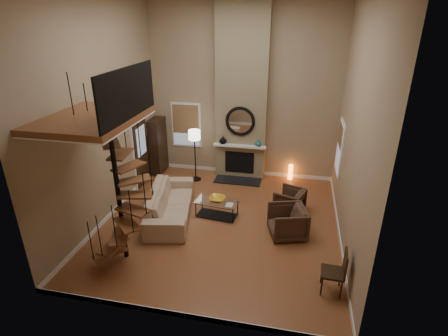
% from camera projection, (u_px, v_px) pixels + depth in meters
% --- Properties ---
extents(ground, '(6.00, 6.50, 0.01)m').
position_uv_depth(ground, '(221.00, 223.00, 9.34)').
color(ground, '#A76235').
rests_on(ground, ground).
extents(back_wall, '(6.00, 0.02, 5.50)m').
position_uv_depth(back_wall, '(243.00, 93.00, 11.14)').
color(back_wall, tan).
rests_on(back_wall, ground).
extents(front_wall, '(6.00, 0.02, 5.50)m').
position_uv_depth(front_wall, '(174.00, 181.00, 5.32)').
color(front_wall, tan).
rests_on(front_wall, ground).
extents(left_wall, '(0.02, 6.50, 5.50)m').
position_uv_depth(left_wall, '(103.00, 114.00, 8.80)').
color(left_wall, tan).
rests_on(left_wall, ground).
extents(right_wall, '(0.02, 6.50, 5.50)m').
position_uv_depth(right_wall, '(356.00, 130.00, 7.66)').
color(right_wall, tan).
rests_on(right_wall, ground).
extents(baseboard_back, '(6.00, 0.02, 0.12)m').
position_uv_depth(baseboard_back, '(241.00, 171.00, 12.21)').
color(baseboard_back, white).
rests_on(baseboard_back, ground).
extents(baseboard_front, '(6.00, 0.02, 0.12)m').
position_uv_depth(baseboard_front, '(182.00, 315.00, 6.41)').
color(baseboard_front, white).
rests_on(baseboard_front, ground).
extents(baseboard_left, '(0.02, 6.50, 0.12)m').
position_uv_depth(baseboard_left, '(116.00, 209.00, 9.88)').
color(baseboard_left, white).
rests_on(baseboard_left, ground).
extents(baseboard_right, '(0.02, 6.50, 0.12)m').
position_uv_depth(baseboard_right, '(339.00, 234.00, 8.74)').
color(baseboard_right, white).
rests_on(baseboard_right, ground).
extents(chimney_breast, '(1.60, 0.38, 5.50)m').
position_uv_depth(chimney_breast, '(242.00, 94.00, 10.97)').
color(chimney_breast, '#877758').
rests_on(chimney_breast, ground).
extents(hearth, '(1.50, 0.60, 0.04)m').
position_uv_depth(hearth, '(238.00, 181.00, 11.63)').
color(hearth, black).
rests_on(hearth, ground).
extents(firebox, '(0.95, 0.02, 0.72)m').
position_uv_depth(firebox, '(239.00, 162.00, 11.68)').
color(firebox, black).
rests_on(firebox, chimney_breast).
extents(mantel, '(1.70, 0.18, 0.06)m').
position_uv_depth(mantel, '(239.00, 146.00, 11.36)').
color(mantel, white).
rests_on(mantel, chimney_breast).
extents(mirror_frame, '(0.94, 0.10, 0.94)m').
position_uv_depth(mirror_frame, '(240.00, 121.00, 11.10)').
color(mirror_frame, black).
rests_on(mirror_frame, chimney_breast).
extents(mirror_disc, '(0.80, 0.01, 0.80)m').
position_uv_depth(mirror_disc, '(240.00, 121.00, 11.11)').
color(mirror_disc, white).
rests_on(mirror_disc, chimney_breast).
extents(vase_left, '(0.24, 0.24, 0.25)m').
position_uv_depth(vase_left, '(223.00, 140.00, 11.44)').
color(vase_left, black).
rests_on(vase_left, mantel).
extents(vase_right, '(0.20, 0.20, 0.21)m').
position_uv_depth(vase_right, '(258.00, 143.00, 11.23)').
color(vase_right, '#1C6260').
rests_on(vase_right, mantel).
extents(window_back, '(1.02, 0.06, 1.52)m').
position_uv_depth(window_back, '(186.00, 124.00, 11.93)').
color(window_back, white).
rests_on(window_back, back_wall).
extents(window_right, '(0.06, 1.02, 1.52)m').
position_uv_depth(window_right, '(340.00, 147.00, 9.91)').
color(window_right, white).
rests_on(window_right, right_wall).
extents(entry_door, '(0.10, 1.05, 2.16)m').
position_uv_depth(entry_door, '(141.00, 153.00, 11.09)').
color(entry_door, white).
rests_on(entry_door, ground).
extents(loft, '(1.70, 2.20, 1.09)m').
position_uv_depth(loft, '(96.00, 117.00, 6.81)').
color(loft, brown).
rests_on(loft, left_wall).
extents(spiral_stair, '(1.47, 1.47, 4.06)m').
position_uv_depth(spiral_stair, '(118.00, 185.00, 7.35)').
color(spiral_stair, black).
rests_on(spiral_stair, ground).
extents(hutch, '(0.39, 0.82, 1.84)m').
position_uv_depth(hutch, '(158.00, 146.00, 11.98)').
color(hutch, black).
rests_on(hutch, ground).
extents(sofa, '(1.55, 2.80, 0.77)m').
position_uv_depth(sofa, '(170.00, 203.00, 9.52)').
color(sofa, tan).
rests_on(sofa, ground).
extents(armchair_near, '(0.93, 0.92, 0.67)m').
position_uv_depth(armchair_near, '(292.00, 201.00, 9.66)').
color(armchair_near, '#452D1F').
rests_on(armchair_near, ground).
extents(armchair_far, '(1.08, 1.06, 0.79)m').
position_uv_depth(armchair_far, '(291.00, 222.00, 8.71)').
color(armchair_far, '#452D1F').
rests_on(armchair_far, ground).
extents(coffee_table, '(1.22, 0.71, 0.44)m').
position_uv_depth(coffee_table, '(217.00, 207.00, 9.53)').
color(coffee_table, silver).
rests_on(coffee_table, ground).
extents(bowl, '(0.43, 0.43, 0.11)m').
position_uv_depth(bowl, '(217.00, 199.00, 9.49)').
color(bowl, gold).
rests_on(bowl, coffee_table).
extents(book, '(0.19, 0.25, 0.02)m').
position_uv_depth(book, '(228.00, 205.00, 9.26)').
color(book, gray).
rests_on(book, coffee_table).
extents(floor_lamp, '(0.38, 0.38, 1.70)m').
position_uv_depth(floor_lamp, '(194.00, 139.00, 11.19)').
color(floor_lamp, black).
rests_on(floor_lamp, ground).
extents(accent_lamp, '(0.15, 0.15, 0.52)m').
position_uv_depth(accent_lamp, '(290.00, 172.00, 11.69)').
color(accent_lamp, orange).
rests_on(accent_lamp, ground).
extents(side_chair, '(0.46, 0.45, 0.95)m').
position_uv_depth(side_chair, '(338.00, 270.00, 6.83)').
color(side_chair, black).
rests_on(side_chair, ground).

